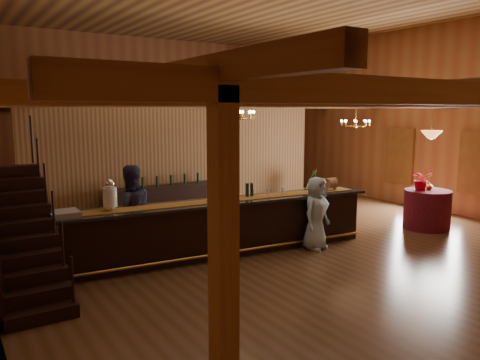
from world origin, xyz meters
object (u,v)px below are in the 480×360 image
tasting_bar (224,227)px  bartender (227,207)px  pendant_lamp (431,134)px  guest (316,213)px  staff_second (131,213)px  backbar_shelf (165,202)px  round_table (427,209)px  chandelier_left (236,115)px  beverage_dispenser (110,196)px  raffle_drum (331,183)px  chandelier_right (355,123)px  floor_plant (309,187)px

tasting_bar → bartender: bartender is taller
pendant_lamp → guest: pendant_lamp is taller
bartender → guest: bearing=116.7°
staff_second → backbar_shelf: bearing=-120.0°
tasting_bar → staff_second: staff_second is taller
staff_second → guest: (3.62, -1.49, -0.17)m
bartender → round_table: bearing=144.5°
round_table → chandelier_left: bearing=164.3°
backbar_shelf → chandelier_left: (0.29, -3.25, 2.44)m
bartender → tasting_bar: bearing=36.3°
beverage_dispenser → pendant_lamp: bearing=-9.0°
raffle_drum → chandelier_left: bearing=161.1°
raffle_drum → bartender: size_ratio=0.20×
chandelier_right → guest: size_ratio=0.50×
tasting_bar → chandelier_right: bearing=19.0°
chandelier_left → bartender: bearing=111.3°
raffle_drum → bartender: bearing=156.6°
chandelier_right → pendant_lamp: bearing=-79.0°
staff_second → guest: staff_second is taller
raffle_drum → floor_plant: size_ratio=0.30×
beverage_dispenser → round_table: size_ratio=0.52×
staff_second → raffle_drum: bearing=171.3°
round_table → chandelier_left: 5.63m
raffle_drum → guest: (-0.84, -0.46, -0.53)m
raffle_drum → bartender: (-2.23, 0.96, -0.49)m
chandelier_left → floor_plant: bearing=30.9°
bartender → chandelier_right: bearing=169.2°
chandelier_right → guest: chandelier_right is taller
backbar_shelf → round_table: (5.19, -4.63, 0.03)m
chandelier_right → guest: 4.17m
raffle_drum → staff_second: bearing=167.0°
backbar_shelf → chandelier_right: (4.77, -2.47, 2.18)m
pendant_lamp → floor_plant: (-0.42, 4.05, -1.84)m
floor_plant → raffle_drum: bearing=-124.4°
raffle_drum → chandelier_right: (2.34, 1.52, 1.33)m
bartender → floor_plant: bearing=-169.5°
backbar_shelf → chandelier_left: 4.08m
staff_second → guest: bearing=162.0°
chandelier_right → pendant_lamp: (0.42, -2.16, -0.24)m
floor_plant → tasting_bar: bearing=-148.4°
chandelier_right → floor_plant: chandelier_right is taller
backbar_shelf → guest: (1.60, -4.44, 0.33)m
guest → chandelier_right: bearing=14.2°
staff_second → tasting_bar: bearing=162.2°
tasting_bar → pendant_lamp: size_ratio=7.69×
backbar_shelf → pendant_lamp: (5.19, -4.63, 1.93)m
bartender → guest: bartender is taller
pendant_lamp → staff_second: pendant_lamp is taller
chandelier_left → chandelier_right: size_ratio=1.00×
chandelier_left → guest: bearing=-42.5°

